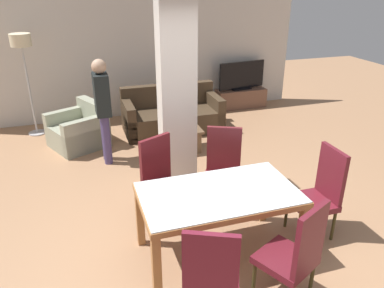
% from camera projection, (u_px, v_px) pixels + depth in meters
% --- Properties ---
extents(ground_plane, '(18.00, 18.00, 0.00)m').
position_uv_depth(ground_plane, '(217.00, 252.00, 4.13)').
color(ground_plane, '#A37653').
extents(back_wall, '(7.20, 0.09, 2.70)m').
position_uv_depth(back_wall, '(134.00, 52.00, 7.79)').
color(back_wall, silver).
rests_on(back_wall, ground_plane).
extents(divider_pillar, '(0.48, 0.31, 2.70)m').
position_uv_depth(divider_pillar, '(177.00, 94.00, 5.01)').
color(divider_pillar, silver).
rests_on(divider_pillar, ground_plane).
extents(dining_table, '(1.62, 0.93, 0.78)m').
position_uv_depth(dining_table, '(219.00, 205.00, 3.87)').
color(dining_table, '#A66C3A').
rests_on(dining_table, ground_plane).
extents(dining_chair_near_right, '(0.62, 0.62, 1.07)m').
position_uv_depth(dining_chair_near_right, '(296.00, 253.00, 3.29)').
color(dining_chair_near_right, '#5A1722').
rests_on(dining_chair_near_right, ground_plane).
extents(dining_chair_far_left, '(0.62, 0.62, 1.07)m').
position_uv_depth(dining_chair_far_left, '(162.00, 179.00, 4.50)').
color(dining_chair_far_left, '#5B171E').
rests_on(dining_chair_far_left, ground_plane).
extents(dining_chair_head_right, '(0.46, 0.46, 1.07)m').
position_uv_depth(dining_chair_head_right, '(320.00, 191.00, 4.24)').
color(dining_chair_head_right, maroon).
rests_on(dining_chair_head_right, ground_plane).
extents(dining_chair_near_left, '(0.61, 0.61, 1.07)m').
position_uv_depth(dining_chair_near_left, '(211.00, 276.00, 3.03)').
color(dining_chair_near_left, maroon).
rests_on(dining_chair_near_left, ground_plane).
extents(dining_chair_far_right, '(0.61, 0.61, 1.07)m').
position_uv_depth(dining_chair_far_right, '(223.00, 168.00, 4.76)').
color(dining_chair_far_right, maroon).
rests_on(dining_chair_far_right, ground_plane).
extents(sofa, '(1.87, 0.90, 0.85)m').
position_uv_depth(sofa, '(172.00, 116.00, 7.34)').
color(sofa, '#443323').
rests_on(sofa, ground_plane).
extents(armchair, '(1.13, 1.12, 0.77)m').
position_uv_depth(armchair, '(80.00, 131.00, 6.65)').
color(armchair, '#9FA38A').
rests_on(armchair, ground_plane).
extents(coffee_table, '(0.59, 0.52, 0.41)m').
position_uv_depth(coffee_table, '(183.00, 139.00, 6.49)').
color(coffee_table, brown).
rests_on(coffee_table, ground_plane).
extents(bottle, '(0.08, 0.08, 0.30)m').
position_uv_depth(bottle, '(181.00, 121.00, 6.41)').
color(bottle, '#4C2D14').
rests_on(bottle, coffee_table).
extents(tv_stand, '(1.15, 0.40, 0.43)m').
position_uv_depth(tv_stand, '(241.00, 98.00, 8.66)').
color(tv_stand, brown).
rests_on(tv_stand, ground_plane).
extents(tv_screen, '(1.13, 0.26, 0.63)m').
position_uv_depth(tv_screen, '(242.00, 76.00, 8.45)').
color(tv_screen, black).
rests_on(tv_screen, tv_stand).
extents(floor_lamp, '(0.36, 0.36, 1.88)m').
position_uv_depth(floor_lamp, '(22.00, 50.00, 6.63)').
color(floor_lamp, '#B7B7BC').
rests_on(floor_lamp, ground_plane).
extents(standing_person, '(0.23, 0.38, 1.68)m').
position_uv_depth(standing_person, '(103.00, 105.00, 5.79)').
color(standing_person, '#443965').
rests_on(standing_person, ground_plane).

